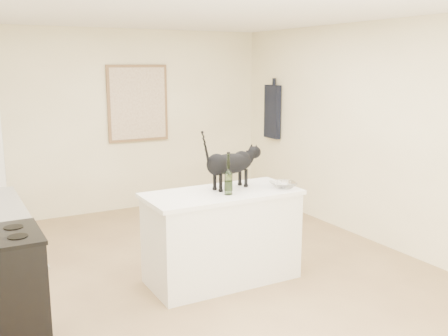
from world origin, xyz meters
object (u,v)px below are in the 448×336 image
Objects in this scene: stove at (0,297)px; glass_bowl at (283,185)px; black_cat at (230,166)px; wine_bottle at (228,176)px.

stove is 3.54× the size of glass_bowl.
glass_bowl is (2.65, 0.24, 0.48)m from stove.
black_cat is at bearing 152.87° from glass_bowl.
black_cat is 2.51× the size of glass_bowl.
wine_bottle is 0.62m from glass_bowl.
stove is 1.41× the size of black_cat.
glass_bowl is at bearing -36.51° from black_cat.
black_cat is 0.24m from wine_bottle.
wine_bottle is at bearing 176.10° from glass_bowl.
stove is 2.33m from black_cat.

